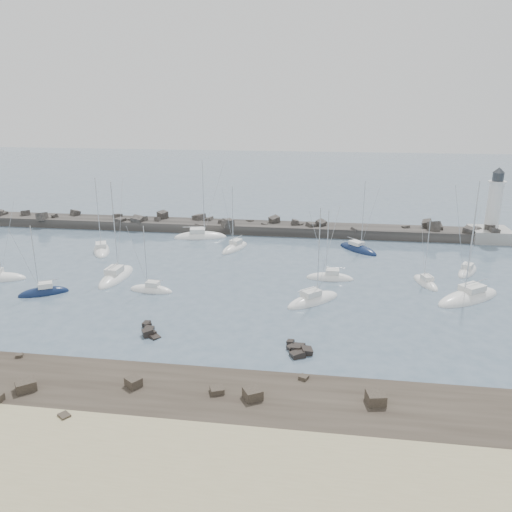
{
  "coord_description": "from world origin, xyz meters",
  "views": [
    {
      "loc": [
        15.82,
        -59.0,
        25.94
      ],
      "look_at": [
        5.72,
        12.0,
        3.19
      ],
      "focal_mm": 35.0,
      "sensor_mm": 36.0,
      "label": 1
    }
  ],
  "objects": [
    {
      "name": "sailboat_12",
      "position": [
        38.11,
        18.15,
        0.14
      ],
      "size": [
        5.21,
        7.14,
        11.18
      ],
      "color": "white",
      "rests_on": "ground"
    },
    {
      "name": "lighthouse",
      "position": [
        47.0,
        38.0,
        3.09
      ],
      "size": [
        7.0,
        7.0,
        14.6
      ],
      "color": "gray",
      "rests_on": "ground"
    },
    {
      "name": "ground",
      "position": [
        0.0,
        0.0,
        0.0
      ],
      "size": [
        400.0,
        400.0,
        0.0
      ],
      "primitive_type": "plane",
      "color": "#485D71",
      "rests_on": "ground"
    },
    {
      "name": "sailboat_11",
      "position": [
        35.44,
        6.82,
        0.15
      ],
      "size": [
        10.89,
        9.47,
        17.41
      ],
      "color": "white",
      "rests_on": "ground"
    },
    {
      "name": "breakwater",
      "position": [
        -7.35,
        37.98,
        0.3
      ],
      "size": [
        115.0,
        7.4,
        5.2
      ],
      "color": "#2C2A27",
      "rests_on": "ground"
    },
    {
      "name": "sailboat_3",
      "position": [
        -14.99,
        7.95,
        0.16
      ],
      "size": [
        3.51,
        10.02,
        15.67
      ],
      "color": "white",
      "rests_on": "ground"
    },
    {
      "name": "sailboat_5",
      "position": [
        -8.0,
        3.65,
        0.14
      ],
      "size": [
        6.54,
        2.59,
        10.31
      ],
      "color": "white",
      "rests_on": "ground"
    },
    {
      "name": "sailboat_1",
      "position": [
        -23.21,
        20.82,
        0.14
      ],
      "size": [
        6.17,
        9.17,
        13.97
      ],
      "color": "white",
      "rests_on": "ground"
    },
    {
      "name": "rock_cluster_near",
      "position": [
        -3.8,
        -8.96,
        0.16
      ],
      "size": [
        3.16,
        4.01,
        1.36
      ],
      "color": "black",
      "rests_on": "ground"
    },
    {
      "name": "rock_shelf",
      "position": [
        0.01,
        -21.98,
        0.03
      ],
      "size": [
        140.0,
        12.04,
        2.0
      ],
      "color": "#2C251E",
      "rests_on": "ground"
    },
    {
      "name": "sailboat_10",
      "position": [
        30.76,
        12.05,
        0.13
      ],
      "size": [
        3.82,
        6.67,
        10.24
      ],
      "color": "white",
      "rests_on": "ground"
    },
    {
      "name": "sailboat_4",
      "position": [
        -8.08,
        31.99,
        0.15
      ],
      "size": [
        10.62,
        5.34,
        16.06
      ],
      "color": "white",
      "rests_on": "ground"
    },
    {
      "name": "sailboat_9",
      "position": [
        16.9,
        12.15,
        0.14
      ],
      "size": [
        7.12,
        2.25,
        11.41
      ],
      "color": "white",
      "rests_on": "ground"
    },
    {
      "name": "sailboat_2",
      "position": [
        -22.41,
        0.55,
        0.15
      ],
      "size": [
        6.75,
        5.05,
        10.75
      ],
      "color": "#0F1E41",
      "rests_on": "ground"
    },
    {
      "name": "sailboat_8",
      "position": [
        21.85,
        27.85,
        0.13
      ],
      "size": [
        7.74,
        8.07,
        13.47
      ],
      "color": "#0F1E41",
      "rests_on": "ground"
    },
    {
      "name": "sailboat_6",
      "position": [
        -0.03,
        25.52,
        0.15
      ],
      "size": [
        5.02,
        8.11,
        12.45
      ],
      "color": "white",
      "rests_on": "ground"
    },
    {
      "name": "sailboat_7",
      "position": [
        14.68,
        2.97,
        0.15
      ],
      "size": [
        8.1,
        7.91,
        13.78
      ],
      "color": "white",
      "rests_on": "ground"
    },
    {
      "name": "sand_strip",
      "position": [
        0.0,
        -32.0,
        0.0
      ],
      "size": [
        140.0,
        14.0,
        1.0
      ],
      "primitive_type": "cube",
      "color": "tan",
      "rests_on": "ground"
    },
    {
      "name": "rock_cluster_far",
      "position": [
        13.61,
        -11.18,
        0.11
      ],
      "size": [
        3.07,
        3.92,
        1.46
      ],
      "color": "black",
      "rests_on": "ground"
    }
  ]
}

